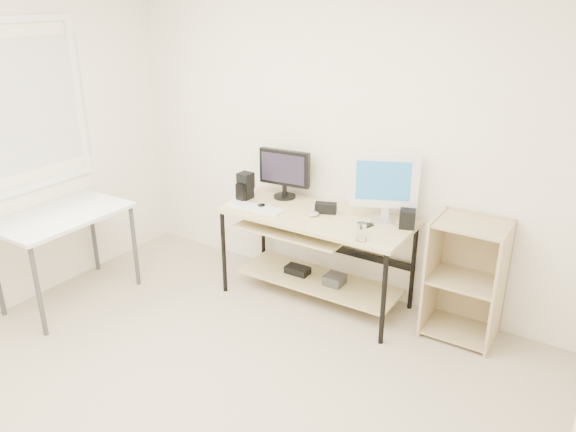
# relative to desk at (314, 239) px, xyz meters

# --- Properties ---
(room) EXTENTS (4.01, 4.01, 2.62)m
(room) POSITION_rel_desk_xyz_m (-0.11, -1.62, 0.78)
(room) COLOR #B7A78C
(room) RESTS_ON ground
(desk) EXTENTS (1.50, 0.65, 0.75)m
(desk) POSITION_rel_desk_xyz_m (0.00, 0.00, 0.00)
(desk) COLOR #CCBB81
(desk) RESTS_ON ground
(side_table) EXTENTS (0.60, 1.00, 0.75)m
(side_table) POSITION_rel_desk_xyz_m (-1.65, -1.06, 0.13)
(side_table) COLOR silver
(side_table) RESTS_ON ground
(shelf_unit) EXTENTS (0.50, 0.40, 0.90)m
(shelf_unit) POSITION_rel_desk_xyz_m (1.18, 0.16, -0.09)
(shelf_unit) COLOR tan
(shelf_unit) RESTS_ON ground
(black_monitor) EXTENTS (0.45, 0.19, 0.41)m
(black_monitor) POSITION_rel_desk_xyz_m (-0.39, 0.19, 0.45)
(black_monitor) COLOR black
(black_monitor) RESTS_ON desk
(white_imac) EXTENTS (0.48, 0.25, 0.53)m
(white_imac) POSITION_rel_desk_xyz_m (0.51, 0.15, 0.52)
(white_imac) COLOR silver
(white_imac) RESTS_ON desk
(keyboard) EXTENTS (0.48, 0.16, 0.02)m
(keyboard) POSITION_rel_desk_xyz_m (-0.46, -0.16, 0.22)
(keyboard) COLOR silver
(keyboard) RESTS_ON desk
(mouse) EXTENTS (0.09, 0.11, 0.03)m
(mouse) POSITION_rel_desk_xyz_m (0.02, -0.04, 0.23)
(mouse) COLOR #B6B6BB
(mouse) RESTS_ON desk
(center_speaker) EXTENTS (0.18, 0.13, 0.08)m
(center_speaker) POSITION_rel_desk_xyz_m (0.07, 0.06, 0.25)
(center_speaker) COLOR black
(center_speaker) RESTS_ON desk
(speaker_left) EXTENTS (0.11, 0.11, 0.22)m
(speaker_left) POSITION_rel_desk_xyz_m (-0.66, 0.00, 0.33)
(speaker_left) COLOR black
(speaker_left) RESTS_ON desk
(speaker_right) EXTENTS (0.14, 0.14, 0.13)m
(speaker_right) POSITION_rel_desk_xyz_m (0.71, 0.13, 0.28)
(speaker_right) COLOR black
(speaker_right) RESTS_ON desk
(audio_controller) EXTENTS (0.08, 0.06, 0.15)m
(audio_controller) POSITION_rel_desk_xyz_m (-0.64, -0.09, 0.29)
(audio_controller) COLOR black
(audio_controller) RESTS_ON desk
(volume_puck) EXTENTS (0.08, 0.08, 0.03)m
(volume_puck) POSITION_rel_desk_xyz_m (-0.42, -0.11, 0.22)
(volume_puck) COLOR black
(volume_puck) RESTS_ON desk
(smartphone) EXTENTS (0.09, 0.13, 0.01)m
(smartphone) POSITION_rel_desk_xyz_m (0.45, -0.02, 0.22)
(smartphone) COLOR black
(smartphone) RESTS_ON desk
(coaster) EXTENTS (0.09, 0.09, 0.01)m
(coaster) POSITION_rel_desk_xyz_m (0.53, -0.26, 0.21)
(coaster) COLOR #926141
(coaster) RESTS_ON desk
(drinking_glass) EXTENTS (0.07, 0.07, 0.12)m
(drinking_glass) POSITION_rel_desk_xyz_m (0.53, -0.26, 0.28)
(drinking_glass) COLOR white
(drinking_glass) RESTS_ON coaster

